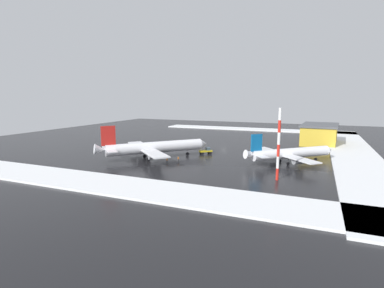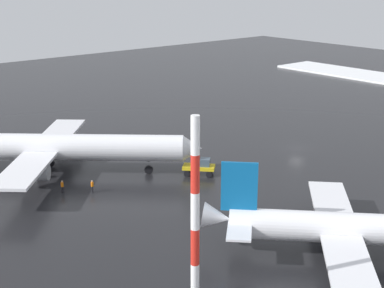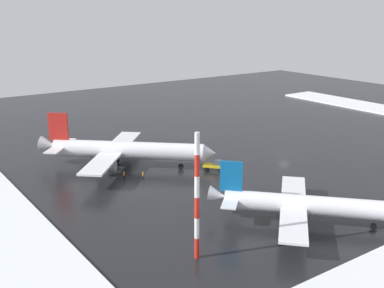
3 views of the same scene
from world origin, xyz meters
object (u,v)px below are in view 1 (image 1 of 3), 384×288
airplane_parked_starboard (290,153)px  pushback_tug (206,151)px  antenna_mast (279,145)px  cargo_hangar (319,134)px  airplane_parked_portside (153,147)px  ground_crew_beside_wing (178,159)px  ground_crew_mid_apron (167,160)px

airplane_parked_starboard → pushback_tug: airplane_parked_starboard is taller
antenna_mast → cargo_hangar: antenna_mast is taller
airplane_parked_starboard → pushback_tug: (4.39, 29.76, -2.01)m
pushback_tug → airplane_parked_starboard: bearing=-50.5°
airplane_parked_portside → cargo_hangar: 78.01m
airplane_parked_portside → antenna_mast: (-10.63, -42.46, 5.26)m
ground_crew_beside_wing → airplane_parked_portside: bearing=121.7°
pushback_tug → airplane_parked_portside: bearing=-175.0°
airplane_parked_starboard → ground_crew_mid_apron: bearing=158.4°
pushback_tug → ground_crew_beside_wing: (-15.67, 4.05, -0.31)m
pushback_tug → cargo_hangar: cargo_hangar is taller
pushback_tug → ground_crew_beside_wing: 16.19m
ground_crew_mid_apron → cargo_hangar: bearing=53.0°
cargo_hangar → ground_crew_mid_apron: bearing=147.9°
airplane_parked_starboard → ground_crew_beside_wing: bearing=155.2°
antenna_mast → ground_crew_beside_wing: bearing=73.2°
ground_crew_beside_wing → cargo_hangar: (58.56, -42.60, 3.47)m
airplane_parked_starboard → pushback_tug: bearing=128.4°
airplane_parked_portside → ground_crew_beside_wing: airplane_parked_portside is taller
airplane_parked_portside → antenna_mast: 44.09m
airplane_parked_starboard → cargo_hangar: (47.27, -8.78, 1.15)m
ground_crew_mid_apron → cargo_hangar: cargo_hangar is taller
ground_crew_beside_wing → cargo_hangar: 72.49m
airplane_parked_portside → airplane_parked_starboard: airplane_parked_portside is taller
ground_crew_mid_apron → ground_crew_beside_wing: size_ratio=1.00×
airplane_parked_starboard → antenna_mast: 22.01m
airplane_parked_portside → pushback_tug: bearing=-0.5°
pushback_tug → antenna_mast: 39.18m
pushback_tug → ground_crew_beside_wing: pushback_tug is taller
antenna_mast → ground_crew_mid_apron: bearing=79.1°
ground_crew_mid_apron → ground_crew_beside_wing: 3.99m
airplane_parked_starboard → antenna_mast: antenna_mast is taller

